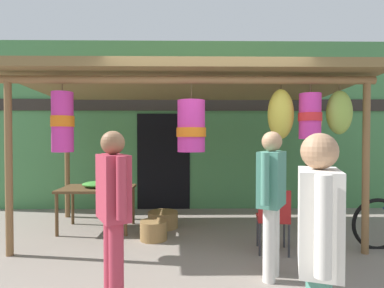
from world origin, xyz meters
name	(u,v)px	position (x,y,z in m)	size (l,w,h in m)	color
ground_plane	(207,253)	(0.00, 0.00, 0.00)	(30.00, 30.00, 0.00)	gray
shop_facade	(199,125)	(-0.01, 2.66, 1.76)	(10.20, 0.29, 3.52)	#47844C
market_stall_canopy	(195,92)	(-0.13, 0.76, 2.20)	(5.07, 2.44, 2.47)	brown
display_table	(97,192)	(-1.72, 1.07, 0.62)	(1.15, 0.76, 0.69)	brown
flower_heap_on_table	(102,184)	(-1.64, 1.07, 0.74)	(0.62, 0.44, 0.10)	green
folding_chair	(273,215)	(0.86, -0.02, 0.50)	(0.45, 0.45, 0.84)	#AD1E1E
wicker_basket_by_table	(154,230)	(-0.75, 0.55, 0.14)	(0.40, 0.40, 0.28)	olive
wicker_basket_spare	(163,220)	(-0.66, 1.17, 0.13)	(0.50, 0.50, 0.26)	olive
vendor_in_orange	(272,192)	(0.64, -0.73, 0.92)	(0.39, 0.53, 1.57)	silver
customer_foreground	(319,244)	(0.50, -2.26, 0.90)	(0.34, 0.57, 1.53)	#4C8E7A
shopper_by_bananas	(113,203)	(-0.92, -1.24, 0.92)	(0.38, 0.53, 1.57)	#B23347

